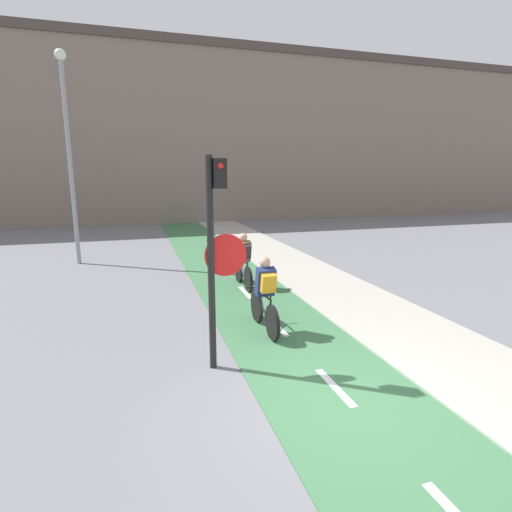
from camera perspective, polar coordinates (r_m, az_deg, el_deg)
ground_plane at (r=5.93m, az=13.62°, el=-20.22°), size 120.00×120.00×0.00m
bike_lane at (r=5.93m, az=13.60°, el=-20.11°), size 2.39×60.00×0.02m
sidewalk_strip at (r=7.32m, az=30.62°, el=-14.92°), size 2.40×60.00×0.05m
building_row_background at (r=28.14m, az=-11.87°, el=16.40°), size 60.00×5.20×11.05m
traffic_light_pole at (r=6.16m, az=-5.77°, el=2.07°), size 0.67×0.26×3.37m
street_lamp_far at (r=15.13m, az=-25.28°, el=15.01°), size 0.36×0.36×7.00m
cyclist_near at (r=7.91m, az=1.30°, el=-5.85°), size 0.46×1.70×1.52m
cyclist_far at (r=10.96m, az=-1.77°, el=-0.88°), size 0.46×1.69×1.52m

